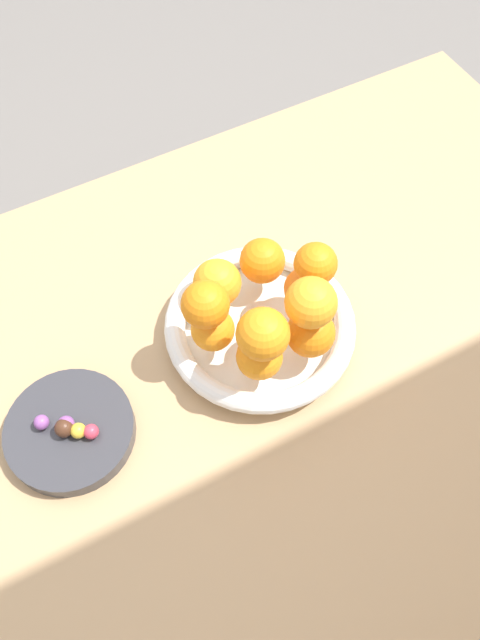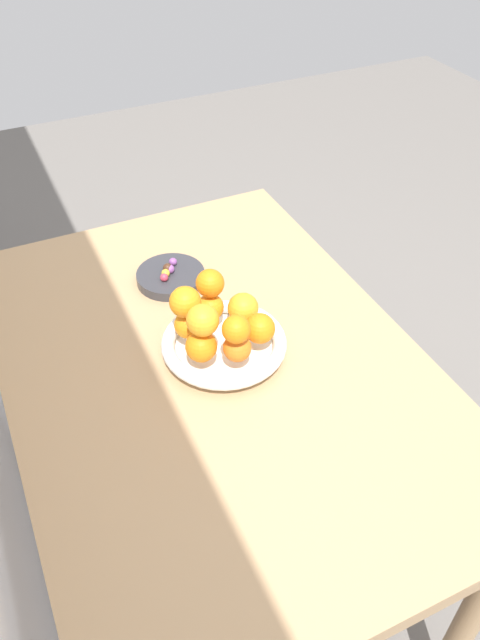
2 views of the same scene
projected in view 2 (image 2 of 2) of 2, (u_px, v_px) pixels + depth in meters
name	position (u px, v px, depth m)	size (l,w,h in m)	color
ground_plane	(221.00, 557.00, 1.67)	(6.00, 6.00, 0.00)	slate
dining_table	(215.00, 393.00, 1.24)	(1.10, 0.76, 0.74)	tan
fruit_bowl	(224.00, 345.00, 1.19)	(0.24, 0.24, 0.04)	white
candy_dish	(171.00, 277.00, 1.37)	(0.15, 0.15, 0.02)	#333338
orange_0	(210.00, 307.00, 1.20)	(0.05, 0.05, 0.05)	orange
orange_1	(188.00, 325.00, 1.16)	(0.05, 0.05, 0.05)	orange
orange_2	(201.00, 346.00, 1.11)	(0.06, 0.06, 0.06)	orange
orange_3	(237.00, 348.00, 1.12)	(0.05, 0.05, 0.05)	orange
orange_4	(260.00, 328.00, 1.15)	(0.06, 0.06, 0.06)	orange
orange_5	(243.00, 308.00, 1.19)	(0.06, 0.06, 0.06)	orange
orange_6	(203.00, 320.00, 1.08)	(0.06, 0.06, 0.06)	orange
orange_7	(210.00, 283.00, 1.17)	(0.05, 0.05, 0.05)	orange
orange_8	(185.00, 302.00, 1.12)	(0.06, 0.06, 0.06)	orange
orange_9	(236.00, 329.00, 1.08)	(0.05, 0.05, 0.05)	orange
candy_ball_0	(164.00, 274.00, 1.34)	(0.02, 0.02, 0.02)	gold
candy_ball_1	(170.00, 269.00, 1.35)	(0.02, 0.02, 0.02)	#8C4C99
candy_ball_2	(164.00, 277.00, 1.33)	(0.02, 0.02, 0.02)	#C6384C
candy_ball_3	(173.00, 262.00, 1.37)	(0.02, 0.02, 0.02)	#8C4C99
candy_ball_4	(168.00, 268.00, 1.35)	(0.02, 0.02, 0.02)	#472819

